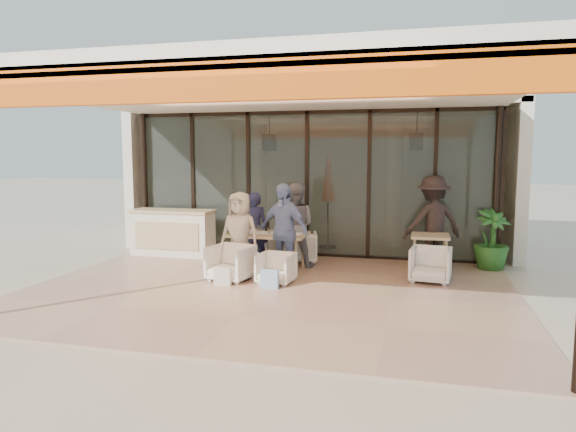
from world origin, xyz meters
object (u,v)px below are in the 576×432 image
at_px(potted_palm, 491,240).
at_px(host_counter, 173,232).
at_px(chair_near_left, 231,261).
at_px(diner_cream, 240,234).
at_px(side_table, 430,240).
at_px(chair_far_left, 262,246).
at_px(standing_woman, 433,222).
at_px(diner_periwinkle, 283,231).
at_px(diner_grey, 295,225).
at_px(diner_navy, 255,229).
at_px(dining_table, 268,236).
at_px(side_chair, 430,263).
at_px(chair_far_right, 300,246).
at_px(chair_near_right, 276,267).

bearing_deg(potted_palm, host_counter, -177.99).
relative_size(chair_near_left, diner_cream, 0.46).
height_order(host_counter, side_table, host_counter).
distance_m(chair_far_left, standing_woman, 3.57).
distance_m(diner_periwinkle, side_table, 2.81).
bearing_deg(host_counter, diner_grey, -8.77).
distance_m(diner_navy, potted_palm, 4.68).
bearing_deg(diner_cream, potted_palm, 25.42).
distance_m(dining_table, side_chair, 3.07).
relative_size(diner_navy, diner_grey, 0.89).
xyz_separation_m(chair_far_right, diner_cream, (-0.84, -1.40, 0.43)).
xyz_separation_m(diner_navy, diner_cream, (0.00, -0.90, 0.03)).
bearing_deg(diner_navy, diner_cream, 80.30).
relative_size(chair_near_left, diner_navy, 0.48).
distance_m(chair_far_left, chair_near_right, 2.08).
bearing_deg(diner_navy, dining_table, 123.21).
bearing_deg(dining_table, host_counter, 160.20).
bearing_deg(dining_table, diner_grey, 45.97).
bearing_deg(diner_cream, chair_near_right, -24.23).
relative_size(side_table, side_chair, 1.06).
bearing_deg(potted_palm, diner_navy, -171.61).
bearing_deg(chair_far_left, chair_near_left, 101.47).
bearing_deg(host_counter, dining_table, -19.80).
bearing_deg(diner_navy, chair_far_left, -99.70).
height_order(host_counter, dining_table, host_counter).
distance_m(chair_far_right, diner_navy, 1.06).
xyz_separation_m(chair_far_right, diner_periwinkle, (-0.00, -1.40, 0.52)).
relative_size(chair_far_left, diner_grey, 0.35).
xyz_separation_m(chair_near_right, diner_navy, (-0.84, 1.40, 0.45)).
distance_m(host_counter, diner_cream, 2.48).
relative_size(dining_table, chair_near_left, 2.08).
xyz_separation_m(chair_near_left, diner_grey, (0.84, 1.40, 0.49)).
bearing_deg(chair_far_right, dining_table, 51.82).
distance_m(chair_far_left, chair_far_right, 0.84).
xyz_separation_m(chair_near_right, side_table, (2.62, 1.50, 0.33)).
xyz_separation_m(diner_grey, diner_periwinkle, (-0.00, -0.90, 0.02)).
bearing_deg(chair_far_left, standing_woman, -166.57).
distance_m(diner_cream, side_table, 3.60).
relative_size(diner_navy, side_chair, 2.15).
bearing_deg(diner_periwinkle, dining_table, 154.70).
relative_size(diner_navy, diner_cream, 0.96).
bearing_deg(side_chair, diner_navy, 176.26).
bearing_deg(diner_periwinkle, host_counter, 176.65).
relative_size(diner_grey, diner_periwinkle, 0.97).
bearing_deg(diner_navy, potted_palm, 178.69).
height_order(chair_far_right, diner_cream, diner_cream).
relative_size(chair_far_right, side_chair, 1.01).
distance_m(diner_cream, potted_palm, 4.89).
distance_m(side_chair, potted_palm, 1.79).
bearing_deg(standing_woman, diner_grey, -12.37).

